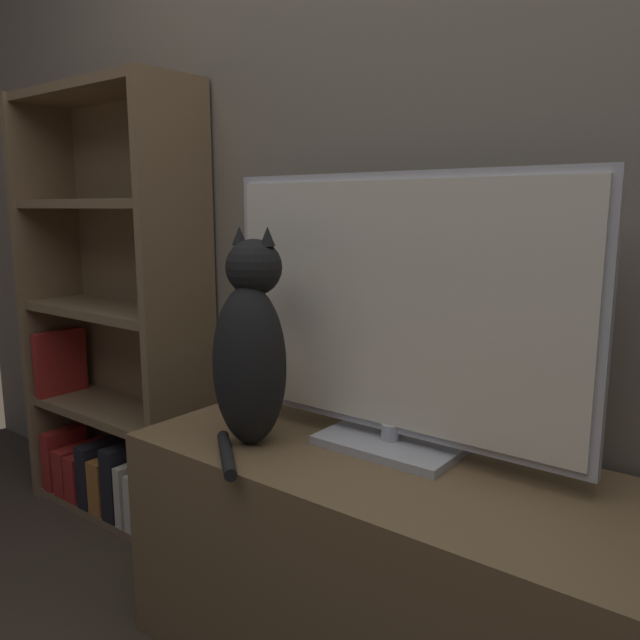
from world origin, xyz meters
TOP-DOWN VIEW (x-y plane):
  - wall_back at (0.00, 1.22)m, footprint 4.80×0.05m
  - tv_stand at (0.00, 0.93)m, footprint 1.23×0.50m
  - tv at (-0.05, 1.01)m, footprint 0.91×0.20m
  - cat at (-0.33, 0.83)m, footprint 0.23×0.30m
  - bookshelf at (-1.21, 1.08)m, footprint 0.76×0.28m

SIDE VIEW (x-z plane):
  - tv_stand at x=0.00m, z-range 0.00..0.54m
  - bookshelf at x=-1.21m, z-range -0.13..1.35m
  - cat at x=-0.33m, z-range 0.51..1.02m
  - tv at x=-0.05m, z-range 0.54..1.17m
  - wall_back at x=0.00m, z-range 0.00..2.60m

